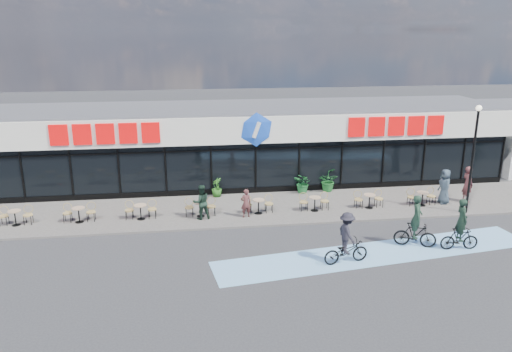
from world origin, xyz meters
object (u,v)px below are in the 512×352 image
Objects in this scene: potted_plant_mid at (303,183)px; pedestrian_b at (468,184)px; bistro_set_0 at (16,216)px; pedestrian_a at (445,186)px; cyclist_a at (416,228)px; cyclist_b at (460,231)px; patron_right at (201,202)px; patron_left at (246,203)px; lamp_post at (474,151)px; potted_plant_left at (217,187)px; potted_plant_right at (327,180)px.

pedestrian_b is (8.40, -2.64, 0.41)m from potted_plant_mid.
pedestrian_a is at bearing 0.28° from bistro_set_0.
cyclist_a is 1.02× the size of cyclist_b.
patron_right reaches higher than bistro_set_0.
cyclist_b is (4.90, -8.17, 0.20)m from potted_plant_mid.
potted_plant_mid is at bearing -109.46° from pedestrian_a.
bistro_set_0 is at bearing 165.08° from cyclist_a.
potted_plant_mid is 4.97m from patron_left.
lamp_post is 13.39m from potted_plant_left.
patron_left is 10.74m from pedestrian_a.
potted_plant_right is 8.07m from patron_right.
pedestrian_a reaches higher than bistro_set_0.
lamp_post is 2.79× the size of pedestrian_b.
pedestrian_b reaches higher than potted_plant_mid.
potted_plant_mid is at bearing -0.46° from potted_plant_left.
pedestrian_b is 0.84× the size of cyclist_a.
potted_plant_right is (-6.06, 4.43, -2.60)m from lamp_post.
potted_plant_mid is 1.44m from potted_plant_right.
lamp_post is 4.38× the size of potted_plant_right.
pedestrian_b reaches higher than patron_right.
cyclist_a is at bearing 161.59° from cyclist_b.
patron_left is at bearing 175.31° from lamp_post.
pedestrian_a is at bearing -13.09° from potted_plant_left.
pedestrian_b reaches higher than pedestrian_a.
cyclist_b is (3.47, -8.34, 0.14)m from potted_plant_right.
patron_left reaches higher than potted_plant_mid.
cyclist_a is (6.85, -4.26, 0.03)m from patron_left.
bistro_set_0 is at bearing -87.92° from pedestrian_a.
potted_plant_left is at bearing 72.57° from pedestrian_b.
potted_plant_left is 0.54× the size of pedestrian_b.
patron_right reaches higher than potted_plant_left.
pedestrian_a is (12.90, 0.55, 0.07)m from patron_right.
lamp_post is at bearing 162.65° from patron_right.
pedestrian_b reaches higher than patron_left.
bistro_set_0 is 8.80m from patron_right.
lamp_post is 22.35m from bistro_set_0.
cyclist_b is (9.81, -8.21, 0.24)m from potted_plant_left.
pedestrian_a is (7.04, -2.74, 0.37)m from potted_plant_mid.
lamp_post reaches higher than cyclist_a.
lamp_post reaches higher than bistro_set_0.
potted_plant_left is at bearing 160.92° from lamp_post.
potted_plant_mid is at bearing 66.51° from pedestrian_b.
potted_plant_left is 6.34m from potted_plant_right.
bistro_set_0 is 1.23× the size of potted_plant_right.
potted_plant_right is at bearing -155.99° from patron_left.
potted_plant_right is (1.42, 0.18, 0.06)m from potted_plant_mid.
lamp_post is 2.91m from pedestrian_b.
potted_plant_mid is 0.58× the size of pedestrian_b.
patron_right is at bearing -150.74° from potted_plant_mid.
pedestrian_a is at bearing 172.66° from patron_left.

